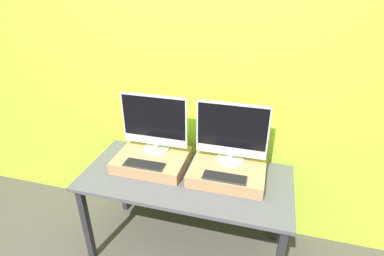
% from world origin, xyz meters
% --- Properties ---
extents(wall_back, '(8.00, 0.04, 2.60)m').
position_xyz_m(wall_back, '(0.00, 0.81, 1.30)').
color(wall_back, '#9ED12D').
rests_on(wall_back, ground_plane).
extents(workbench, '(1.61, 0.74, 0.77)m').
position_xyz_m(workbench, '(0.00, 0.37, 0.69)').
color(workbench, '#47474C').
rests_on(workbench, ground_plane).
extents(wooden_riser_left, '(0.56, 0.43, 0.09)m').
position_xyz_m(wooden_riser_left, '(-0.31, 0.45, 0.81)').
color(wooden_riser_left, '#99754C').
rests_on(wooden_riser_left, workbench).
extents(monitor_left, '(0.54, 0.21, 0.48)m').
position_xyz_m(monitor_left, '(-0.31, 0.55, 1.10)').
color(monitor_left, '#B2B2B7').
rests_on(monitor_left, wooden_riser_left).
extents(keyboard_left, '(0.31, 0.11, 0.01)m').
position_xyz_m(keyboard_left, '(-0.31, 0.30, 0.87)').
color(keyboard_left, '#2D2D2D').
rests_on(keyboard_left, wooden_riser_left).
extents(wooden_riser_right, '(0.56, 0.43, 0.09)m').
position_xyz_m(wooden_riser_right, '(0.31, 0.45, 0.81)').
color(wooden_riser_right, '#99754C').
rests_on(wooden_riser_right, workbench).
extents(monitor_right, '(0.54, 0.21, 0.48)m').
position_xyz_m(monitor_right, '(0.31, 0.55, 1.10)').
color(monitor_right, '#B2B2B7').
rests_on(monitor_right, wooden_riser_right).
extents(keyboard_right, '(0.31, 0.11, 0.01)m').
position_xyz_m(keyboard_right, '(0.31, 0.30, 0.87)').
color(keyboard_right, '#2D2D2D').
rests_on(keyboard_right, wooden_riser_right).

